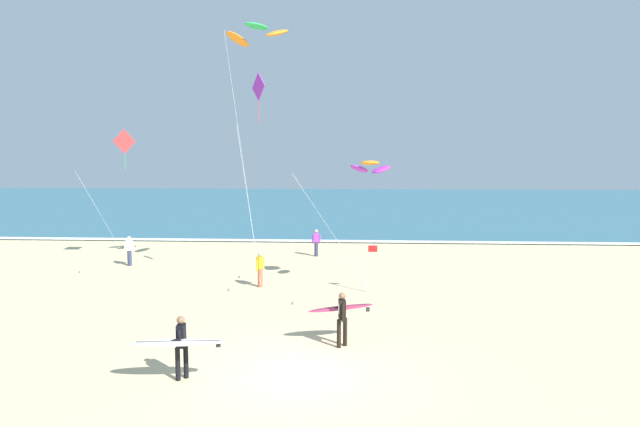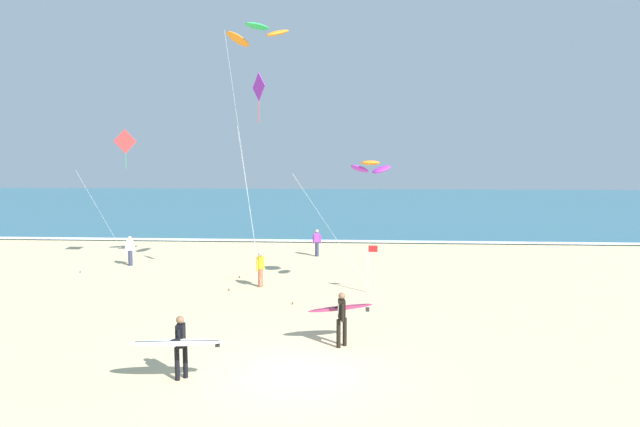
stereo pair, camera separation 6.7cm
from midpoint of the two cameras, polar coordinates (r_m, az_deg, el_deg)
The scene contains 13 objects.
ground_plane at distance 15.40m, azimuth -2.21°, elevation -16.34°, with size 160.00×160.00×0.00m, color #CCB789.
ocean_water at distance 66.92m, azimuth 2.15°, elevation 1.00°, with size 160.00×60.00×0.08m, color #2D6075.
shoreline_foam at distance 37.43m, azimuth 1.18°, elevation -2.88°, with size 160.00×0.94×0.01m, color white.
surfer_lead at distance 14.97m, azimuth -14.54°, elevation -12.91°, with size 2.46×1.02×1.71m.
surfer_trailing at distance 17.21m, azimuth 2.13°, elevation -10.25°, with size 2.10×1.02×1.71m.
kite_arc_emerald_near at distance 25.84m, azimuth -6.68°, elevation 18.16°, with size 3.26×3.22×11.72m.
kite_arc_amber_mid at distance 23.58m, azimuth 5.14°, elevation 4.83°, with size 4.13×3.62×5.67m.
kite_diamond_violet_far at distance 24.27m, azimuth -6.58°, elevation 12.20°, with size 1.76×2.44×9.42m.
kite_diamond_scarlet_high at distance 30.73m, azimuth -19.88°, elevation 6.71°, with size 2.14×2.58×7.27m.
bystander_white_top at distance 31.07m, azimuth -19.32°, elevation -3.68°, with size 0.44×0.32×1.59m.
bystander_purple_top at distance 32.09m, azimuth -0.45°, elevation -3.05°, with size 0.50×0.22×1.59m.
bystander_yellow_top at distance 24.79m, azimuth -6.34°, elevation -5.78°, with size 0.32×0.44×1.59m.
lifeguard_flag at distance 23.72m, azimuth 5.01°, elevation -5.18°, with size 0.45×0.05×2.10m.
Camera 1 is at (1.37, -14.18, 5.85)m, focal length 30.70 mm.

